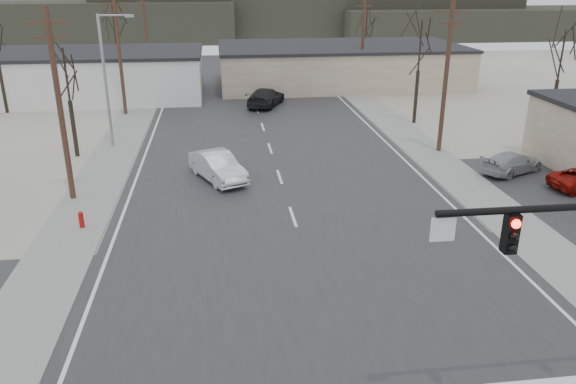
# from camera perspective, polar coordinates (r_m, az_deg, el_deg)

# --- Properties ---
(ground) EXTENTS (140.00, 140.00, 0.00)m
(ground) POSITION_cam_1_polar(r_m,az_deg,el_deg) (21.15, 3.45, -11.28)
(ground) COLOR beige
(ground) RESTS_ON ground
(main_road) EXTENTS (18.00, 110.00, 0.05)m
(main_road) POSITION_cam_1_polar(r_m,az_deg,el_deg) (34.61, -1.05, 2.07)
(main_road) COLOR #28282B
(main_road) RESTS_ON ground
(cross_road) EXTENTS (90.00, 10.00, 0.04)m
(cross_road) POSITION_cam_1_polar(r_m,az_deg,el_deg) (21.14, 3.45, -11.23)
(cross_road) COLOR #28282B
(cross_road) RESTS_ON ground
(sidewalk_left) EXTENTS (3.00, 90.00, 0.06)m
(sidewalk_left) POSITION_cam_1_polar(r_m,az_deg,el_deg) (39.83, -17.24, 3.69)
(sidewalk_left) COLOR gray
(sidewalk_left) RESTS_ON ground
(sidewalk_right) EXTENTS (3.00, 90.00, 0.06)m
(sidewalk_right) POSITION_cam_1_polar(r_m,az_deg,el_deg) (41.64, 12.89, 4.85)
(sidewalk_right) COLOR gray
(sidewalk_right) RESTS_ON ground
(fire_hydrant) EXTENTS (0.24, 0.24, 0.87)m
(fire_hydrant) POSITION_cam_1_polar(r_m,az_deg,el_deg) (28.55, -20.26, -2.64)
(fire_hydrant) COLOR #A50C0C
(fire_hydrant) RESTS_ON ground
(building_left_far) EXTENTS (22.30, 12.30, 4.50)m
(building_left_far) POSITION_cam_1_polar(r_m,az_deg,el_deg) (59.57, -19.64, 11.18)
(building_left_far) COLOR silver
(building_left_far) RESTS_ON ground
(building_right_far) EXTENTS (26.30, 14.30, 4.30)m
(building_right_far) POSITION_cam_1_polar(r_m,az_deg,el_deg) (63.65, 5.22, 12.76)
(building_right_far) COLOR beige
(building_right_far) RESTS_ON ground
(upole_left_b) EXTENTS (2.20, 0.30, 10.00)m
(upole_left_b) POSITION_cam_1_polar(r_m,az_deg,el_deg) (31.20, -22.20, 8.31)
(upole_left_b) COLOR #4D3224
(upole_left_b) RESTS_ON ground
(upole_left_c) EXTENTS (2.20, 0.30, 10.00)m
(upole_left_c) POSITION_cam_1_polar(r_m,az_deg,el_deg) (50.54, -16.75, 13.34)
(upole_left_c) COLOR #4D3224
(upole_left_c) RESTS_ON ground
(upole_left_d) EXTENTS (2.20, 0.30, 10.00)m
(upole_left_d) POSITION_cam_1_polar(r_m,az_deg,el_deg) (70.25, -14.27, 15.53)
(upole_left_d) COLOR #4D3224
(upole_left_d) RESTS_ON ground
(upole_right_a) EXTENTS (2.20, 0.30, 10.00)m
(upole_right_a) POSITION_cam_1_polar(r_m,az_deg,el_deg) (39.03, 15.77, 11.37)
(upole_right_a) COLOR #4D3224
(upole_right_a) RESTS_ON ground
(upole_right_b) EXTENTS (2.20, 0.30, 10.00)m
(upole_right_b) POSITION_cam_1_polar(r_m,az_deg,el_deg) (59.75, 7.61, 15.10)
(upole_right_b) COLOR #4D3224
(upole_right_b) RESTS_ON ground
(streetlight_main) EXTENTS (2.40, 0.25, 9.00)m
(streetlight_main) POSITION_cam_1_polar(r_m,az_deg,el_deg) (40.68, -17.85, 11.33)
(streetlight_main) COLOR gray
(streetlight_main) RESTS_ON ground
(tree_left_near) EXTENTS (3.30, 3.30, 7.35)m
(tree_left_near) POSITION_cam_1_polar(r_m,az_deg,el_deg) (39.19, -21.57, 10.74)
(tree_left_near) COLOR black
(tree_left_near) RESTS_ON ground
(tree_right_mid) EXTENTS (3.74, 3.74, 8.33)m
(tree_right_mid) POSITION_cam_1_polar(r_m,az_deg,el_deg) (46.68, 13.26, 13.96)
(tree_right_mid) COLOR black
(tree_right_mid) RESTS_ON ground
(tree_left_far) EXTENTS (3.96, 3.96, 8.82)m
(tree_left_far) POSITION_cam_1_polar(r_m,az_deg,el_deg) (64.59, -17.23, 15.76)
(tree_left_far) COLOR black
(tree_left_far) RESTS_ON ground
(tree_right_far) EXTENTS (3.52, 3.52, 7.84)m
(tree_right_far) POSITION_cam_1_polar(r_m,az_deg,el_deg) (72.17, 7.97, 16.37)
(tree_right_far) COLOR black
(tree_right_far) RESTS_ON ground
(tree_lot) EXTENTS (3.52, 3.52, 7.84)m
(tree_lot) POSITION_cam_1_polar(r_m,az_deg,el_deg) (47.37, 26.01, 12.10)
(tree_lot) COLOR black
(tree_lot) RESTS_ON ground
(hill_left) EXTENTS (70.00, 18.00, 7.00)m
(hill_left) POSITION_cam_1_polar(r_m,az_deg,el_deg) (114.24, -24.13, 15.46)
(hill_left) COLOR #333026
(hill_left) RESTS_ON ground
(hill_center) EXTENTS (80.00, 18.00, 9.00)m
(hill_center) POSITION_cam_1_polar(r_m,az_deg,el_deg) (115.22, 2.13, 17.72)
(hill_center) COLOR #333026
(hill_center) RESTS_ON ground
(hill_right) EXTENTS (60.00, 18.00, 5.50)m
(hill_right) POSITION_cam_1_polar(r_m,az_deg,el_deg) (120.39, 19.97, 15.85)
(hill_right) COLOR #333026
(hill_right) RESTS_ON ground
(sedan_crossing) EXTENTS (3.61, 5.21, 1.63)m
(sedan_crossing) POSITION_cam_1_polar(r_m,az_deg,el_deg) (33.22, -7.16, 2.60)
(sedan_crossing) COLOR silver
(sedan_crossing) RESTS_ON main_road
(car_far_a) EXTENTS (4.32, 6.11, 1.64)m
(car_far_a) POSITION_cam_1_polar(r_m,az_deg,el_deg) (52.42, -2.28, 9.61)
(car_far_a) COLOR black
(car_far_a) RESTS_ON main_road
(car_far_b) EXTENTS (3.27, 4.77, 1.51)m
(car_far_b) POSITION_cam_1_polar(r_m,az_deg,el_deg) (76.22, -5.26, 13.11)
(car_far_b) COLOR black
(car_far_b) RESTS_ON main_road
(car_parked_silver) EXTENTS (4.73, 3.53, 1.27)m
(car_parked_silver) POSITION_cam_1_polar(r_m,az_deg,el_deg) (36.83, 21.81, 2.77)
(car_parked_silver) COLOR #90959A
(car_parked_silver) RESTS_ON parking_lot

